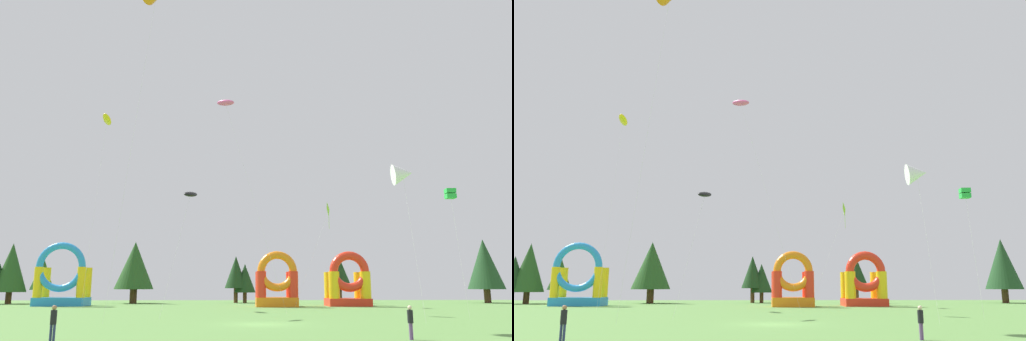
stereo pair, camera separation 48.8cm
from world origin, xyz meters
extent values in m
plane|color=#5B8C42|center=(0.00, 0.00, 0.00)|extent=(120.00, 120.00, 0.00)
ellipsoid|color=yellow|center=(-18.03, 27.27, 22.96)|extent=(1.41, 2.96, 1.40)
cylinder|color=silver|center=(-17.67, 23.13, 11.48)|extent=(0.73, 8.30, 22.97)
ellipsoid|color=#EA599E|center=(-2.97, 18.92, 22.38)|extent=(2.53, 2.37, 1.16)
cylinder|color=silver|center=(0.05, 16.24, 11.19)|extent=(6.06, 5.37, 22.38)
cube|color=green|center=(16.32, 6.52, 9.87)|extent=(0.84, 0.84, 0.37)
cube|color=green|center=(16.32, 6.52, 10.32)|extent=(0.84, 0.84, 0.37)
cylinder|color=silver|center=(16.25, 5.46, 5.05)|extent=(0.17, 2.12, 10.10)
cylinder|color=silver|center=(-9.62, 2.62, 13.50)|extent=(2.01, 3.65, 27.00)
ellipsoid|color=black|center=(-5.66, 8.88, 10.30)|extent=(1.56, 2.22, 0.95)
cylinder|color=silver|center=(-6.54, 6.84, 5.15)|extent=(1.78, 4.09, 10.31)
cone|color=white|center=(11.76, 4.64, 11.35)|extent=(1.87, 1.86, 1.89)
cylinder|color=silver|center=(11.61, 2.68, 5.68)|extent=(0.31, 3.94, 11.35)
pyramid|color=#8CD826|center=(10.35, 30.30, 12.07)|extent=(0.75, 1.40, 1.38)
cylinder|color=#8CD826|center=(10.25, 30.34, 10.87)|extent=(0.04, 0.04, 2.40)
cylinder|color=silver|center=(7.83, 29.13, 6.03)|extent=(4.86, 2.42, 12.07)
cylinder|color=#724C8C|center=(6.64, -10.59, 0.39)|extent=(0.16, 0.16, 0.77)
cylinder|color=#724C8C|center=(6.75, -10.48, 0.39)|extent=(0.16, 0.16, 0.77)
cylinder|color=black|center=(6.69, -10.53, 1.08)|extent=(0.39, 0.39, 0.61)
sphere|color=beige|center=(6.69, -10.53, 1.49)|extent=(0.21, 0.21, 0.21)
cylinder|color=navy|center=(-9.85, -11.27, 0.40)|extent=(0.14, 0.14, 0.80)
cylinder|color=navy|center=(-10.00, -11.24, 0.40)|extent=(0.14, 0.14, 0.80)
cylinder|color=black|center=(-9.92, -11.26, 1.12)|extent=(0.33, 0.33, 0.63)
sphere|color=#9E704C|center=(-9.92, -11.26, 1.54)|extent=(0.22, 0.22, 0.22)
cube|color=red|center=(12.61, 31.95, 0.47)|extent=(5.30, 4.79, 0.95)
cylinder|color=yellow|center=(10.63, 30.22, 2.61)|extent=(1.34, 1.34, 3.32)
cylinder|color=yellow|center=(14.59, 30.22, 2.61)|extent=(1.34, 1.34, 3.32)
cylinder|color=yellow|center=(10.63, 33.67, 2.61)|extent=(1.34, 1.34, 3.32)
cylinder|color=yellow|center=(14.59, 33.67, 2.61)|extent=(1.34, 1.34, 3.32)
torus|color=red|center=(12.61, 30.22, 4.27)|extent=(5.03, 1.07, 5.03)
cube|color=#268CD8|center=(-23.86, 33.44, 0.52)|extent=(6.45, 3.87, 1.05)
cylinder|color=yellow|center=(-26.55, 32.05, 2.95)|extent=(1.08, 1.08, 3.80)
cylinder|color=yellow|center=(-21.18, 32.05, 2.95)|extent=(1.08, 1.08, 3.80)
cylinder|color=yellow|center=(-26.55, 34.83, 2.95)|extent=(1.08, 1.08, 3.80)
cylinder|color=yellow|center=(-21.18, 34.83, 2.95)|extent=(1.08, 1.08, 3.80)
torus|color=#268CD8|center=(-23.86, 32.05, 4.85)|extent=(6.23, 0.87, 6.23)
cube|color=orange|center=(3.39, 30.21, 0.56)|extent=(5.10, 4.24, 1.12)
cylinder|color=red|center=(1.43, 28.69, 2.69)|extent=(1.19, 1.19, 3.13)
cylinder|color=red|center=(5.35, 28.69, 2.69)|extent=(1.19, 1.19, 3.13)
cylinder|color=red|center=(1.43, 31.74, 2.69)|extent=(1.19, 1.19, 3.13)
cylinder|color=red|center=(5.35, 31.74, 2.69)|extent=(1.19, 1.19, 3.13)
torus|color=orange|center=(3.39, 28.69, 4.26)|extent=(4.86, 0.95, 4.86)
cylinder|color=#4C331E|center=(-33.97, 41.53, 0.82)|extent=(0.83, 0.83, 1.64)
cone|color=#234C1E|center=(-33.97, 41.53, 5.10)|extent=(4.61, 4.61, 6.93)
cylinder|color=#4C331E|center=(-29.79, 42.49, 0.97)|extent=(0.60, 0.60, 1.94)
cone|color=#234C1E|center=(-29.79, 42.49, 4.25)|extent=(3.33, 3.33, 4.62)
cylinder|color=#4C331E|center=(-16.63, 42.99, 1.01)|extent=(1.03, 1.03, 2.02)
cone|color=#234C1E|center=(-16.63, 42.99, 5.47)|extent=(5.74, 5.74, 6.90)
cylinder|color=#4C331E|center=(-1.65, 44.78, 1.07)|extent=(0.61, 0.61, 2.15)
cone|color=#193819|center=(-1.65, 44.78, 4.54)|extent=(3.39, 3.39, 4.79)
cylinder|color=#4C331E|center=(-0.27, 44.78, 0.76)|extent=(0.59, 0.59, 1.53)
cone|color=#193819|center=(-0.27, 44.78, 3.65)|extent=(3.25, 3.25, 4.25)
cylinder|color=#4C331E|center=(13.79, 42.82, 1.22)|extent=(0.62, 0.62, 2.44)
cone|color=#193819|center=(13.79, 42.82, 4.68)|extent=(3.45, 3.45, 4.48)
cylinder|color=#4C331E|center=(36.18, 43.10, 1.01)|extent=(0.97, 0.97, 2.01)
cone|color=#1E4221|center=(36.18, 43.10, 5.76)|extent=(5.41, 5.41, 7.49)
camera|label=1|loc=(-1.68, -36.15, 2.52)|focal=36.68mm
camera|label=2|loc=(-1.19, -36.17, 2.52)|focal=36.68mm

